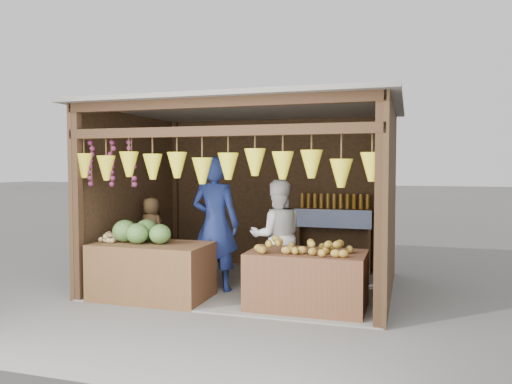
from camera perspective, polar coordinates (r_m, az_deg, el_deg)
ground at (r=7.57m, az=-0.62°, el=-10.65°), size 80.00×80.00×0.00m
stall_structure at (r=7.33m, az=-0.98°, el=2.06°), size 4.30×3.30×2.66m
back_shelf at (r=8.42m, az=8.90°, el=-3.26°), size 1.25×0.32×1.32m
counter_left at (r=6.93m, az=-11.81°, el=-8.82°), size 1.54×0.85×0.75m
counter_right at (r=6.33m, az=5.83°, el=-10.03°), size 1.45×0.85×0.72m
stool at (r=8.14m, az=-11.85°, el=-8.66°), size 0.32×0.32×0.30m
man_standing at (r=7.11m, az=-4.69°, el=-3.68°), size 0.71×0.48×1.92m
woman_standing at (r=7.07m, az=2.43°, el=-5.06°), size 0.95×0.86×1.59m
vendor_seated at (r=8.03m, az=-11.90°, el=-4.13°), size 0.56×0.44×0.99m
melon_pile at (r=6.89m, az=-12.55°, el=-4.38°), size 1.00×0.50×0.32m
tanfruit_pile at (r=7.15m, az=-16.30°, el=-4.92°), size 0.34×0.40×0.13m
mango_pile at (r=6.17m, az=5.76°, el=-5.91°), size 1.40×0.64×0.22m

